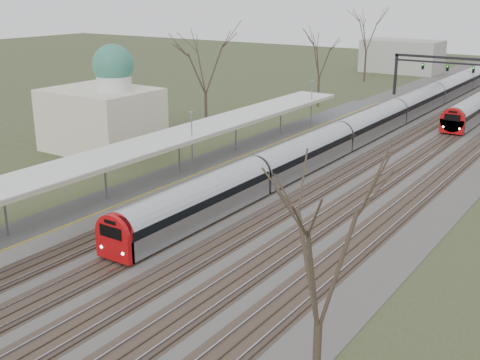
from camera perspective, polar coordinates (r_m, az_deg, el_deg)
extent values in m
cube|color=#474442|center=(62.29, 13.39, 3.23)|extent=(24.00, 160.00, 0.10)
cube|color=#4C3828|center=(64.55, 8.43, 4.06)|extent=(2.60, 160.00, 0.06)
cube|color=gray|center=(64.84, 7.86, 4.21)|extent=(0.07, 160.00, 0.12)
cube|color=gray|center=(64.24, 9.01, 4.03)|extent=(0.07, 160.00, 0.12)
cube|color=#4C3828|center=(63.17, 11.28, 3.61)|extent=(2.60, 160.00, 0.06)
cube|color=gray|center=(63.42, 10.69, 3.76)|extent=(0.07, 160.00, 0.12)
cube|color=gray|center=(62.89, 11.89, 3.57)|extent=(0.07, 160.00, 0.12)
cube|color=#4C3828|center=(61.95, 14.26, 3.13)|extent=(2.60, 160.00, 0.06)
cube|color=gray|center=(62.17, 13.64, 3.29)|extent=(0.07, 160.00, 0.12)
cube|color=gray|center=(61.70, 14.88, 3.09)|extent=(0.07, 160.00, 0.12)
cube|color=#4C3828|center=(60.91, 17.34, 2.62)|extent=(2.60, 160.00, 0.06)
cube|color=gray|center=(61.09, 16.70, 2.79)|extent=(0.07, 160.00, 0.12)
cube|color=gray|center=(60.70, 17.98, 2.57)|extent=(0.07, 160.00, 0.12)
cube|color=#4C3828|center=(60.05, 20.51, 2.08)|extent=(2.60, 160.00, 0.06)
cube|color=gray|center=(60.19, 19.86, 2.26)|extent=(0.07, 160.00, 0.12)
cube|color=gray|center=(59.88, 21.18, 2.04)|extent=(0.07, 160.00, 0.12)
cube|color=#9E9B93|center=(51.49, -3.24, 1.21)|extent=(3.50, 69.00, 1.00)
cylinder|color=slate|center=(38.08, -21.36, -2.87)|extent=(0.14, 0.14, 3.00)
cylinder|color=slate|center=(42.76, -12.65, 0.13)|extent=(0.14, 0.14, 3.00)
cylinder|color=slate|center=(48.33, -5.79, 2.50)|extent=(0.14, 0.14, 3.00)
cylinder|color=slate|center=(54.50, -0.40, 4.34)|extent=(0.14, 0.14, 3.00)
cylinder|color=slate|center=(61.10, 3.87, 5.76)|extent=(0.14, 0.14, 3.00)
cube|color=silver|center=(47.21, -6.63, 4.05)|extent=(4.10, 50.00, 0.12)
cube|color=#BDB693|center=(47.25, -6.62, 3.85)|extent=(4.10, 50.00, 0.25)
cube|color=beige|center=(59.76, -12.97, 5.57)|extent=(10.00, 8.00, 6.00)
cylinder|color=silver|center=(57.61, -11.87, 9.45)|extent=(3.20, 3.20, 2.50)
sphere|color=#2E7363|center=(57.46, -11.95, 10.63)|extent=(3.80, 3.80, 3.80)
cube|color=black|center=(92.85, 14.53, 9.65)|extent=(0.35, 0.35, 6.00)
cube|color=black|center=(89.60, 20.93, 10.66)|extent=(21.00, 0.35, 0.35)
cube|color=black|center=(89.67, 20.88, 10.22)|extent=(21.00, 0.25, 0.25)
cube|color=black|center=(91.21, 16.95, 10.27)|extent=(0.32, 0.22, 0.85)
sphere|color=#0CFF19|center=(91.05, 16.93, 10.42)|extent=(0.16, 0.16, 0.16)
cube|color=black|center=(90.24, 19.09, 9.99)|extent=(0.32, 0.22, 0.85)
sphere|color=#0CFF19|center=(90.08, 19.08, 10.14)|extent=(0.16, 0.16, 0.16)
cube|color=black|center=(89.39, 21.27, 9.70)|extent=(0.32, 0.22, 0.85)
sphere|color=#0CFF19|center=(89.23, 21.26, 9.85)|extent=(0.16, 0.16, 0.16)
cylinder|color=#2D231C|center=(63.82, -3.25, 6.26)|extent=(0.30, 0.30, 4.95)
cube|color=#A1A4AB|center=(72.28, 14.56, 5.96)|extent=(2.55, 90.00, 1.60)
cylinder|color=#A1A4AB|center=(72.16, 14.60, 6.46)|extent=(2.60, 89.70, 2.60)
cube|color=black|center=(72.14, 14.61, 6.54)|extent=(2.62, 89.40, 0.55)
cube|color=#AA090C|center=(35.13, -11.78, -6.25)|extent=(2.55, 0.50, 1.50)
cylinder|color=#AA090C|center=(34.89, -11.79, -5.17)|extent=(2.60, 0.60, 2.60)
cube|color=black|center=(34.60, -12.14, -4.85)|extent=(1.70, 0.12, 0.70)
sphere|color=white|center=(35.62, -12.96, -6.16)|extent=(0.22, 0.22, 0.22)
sphere|color=white|center=(34.48, -11.01, -6.85)|extent=(0.22, 0.22, 0.22)
cube|color=black|center=(72.46, 14.51, 5.24)|extent=(1.80, 89.00, 0.35)
cube|color=#AA090C|center=(68.31, 19.46, 4.81)|extent=(2.55, 0.50, 1.50)
cylinder|color=#AA090C|center=(68.22, 19.53, 5.39)|extent=(2.60, 0.60, 2.60)
cube|color=black|center=(67.90, 19.50, 5.60)|extent=(1.70, 0.12, 0.70)
sphere|color=white|center=(68.35, 18.72, 4.81)|extent=(0.22, 0.22, 0.22)
sphere|color=white|center=(67.94, 20.10, 4.59)|extent=(0.22, 0.22, 0.22)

